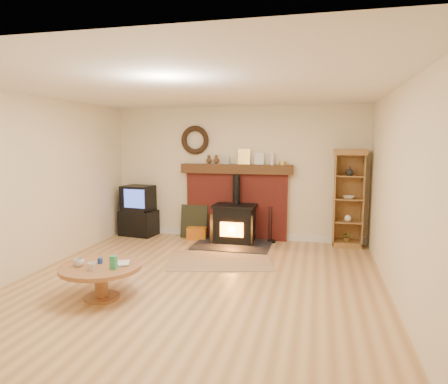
% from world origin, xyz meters
% --- Properties ---
extents(ground, '(5.50, 5.50, 0.00)m').
position_xyz_m(ground, '(0.00, 0.00, 0.00)').
color(ground, '#B27F4A').
rests_on(ground, ground).
extents(room_shell, '(5.02, 5.52, 2.61)m').
position_xyz_m(room_shell, '(-0.02, 0.09, 1.72)').
color(room_shell, beige).
rests_on(room_shell, ground).
extents(chimney_breast, '(2.20, 0.22, 1.78)m').
position_xyz_m(chimney_breast, '(0.00, 2.67, 0.80)').
color(chimney_breast, maroon).
rests_on(chimney_breast, ground).
extents(wood_stove, '(1.40, 1.00, 1.30)m').
position_xyz_m(wood_stove, '(0.05, 2.27, 0.36)').
color(wood_stove, black).
rests_on(wood_stove, ground).
extents(area_rug, '(1.88, 1.50, 0.01)m').
position_xyz_m(area_rug, '(0.05, 1.14, 0.01)').
color(area_rug, brown).
rests_on(area_rug, ground).
extents(tv_unit, '(0.76, 0.57, 1.03)m').
position_xyz_m(tv_unit, '(-2.01, 2.47, 0.49)').
color(tv_unit, black).
rests_on(tv_unit, ground).
extents(curio_cabinet, '(0.57, 0.41, 1.79)m').
position_xyz_m(curio_cabinet, '(2.11, 2.55, 0.90)').
color(curio_cabinet, brown).
rests_on(curio_cabinet, ground).
extents(firelog_box, '(0.41, 0.29, 0.24)m').
position_xyz_m(firelog_box, '(-0.74, 2.40, 0.12)').
color(firelog_box, gold).
rests_on(firelog_box, ground).
extents(leaning_painting, '(0.55, 0.15, 0.66)m').
position_xyz_m(leaning_painting, '(-0.84, 2.55, 0.33)').
color(leaning_painting, black).
rests_on(leaning_painting, ground).
extents(fire_tools, '(0.16, 0.16, 0.70)m').
position_xyz_m(fire_tools, '(0.72, 2.50, 0.11)').
color(fire_tools, black).
rests_on(fire_tools, ground).
extents(coffee_table, '(1.00, 1.00, 0.58)m').
position_xyz_m(coffee_table, '(-1.00, -0.72, 0.35)').
color(coffee_table, brown).
rests_on(coffee_table, ground).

